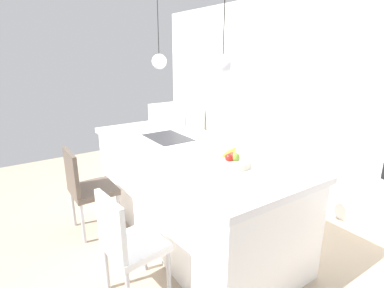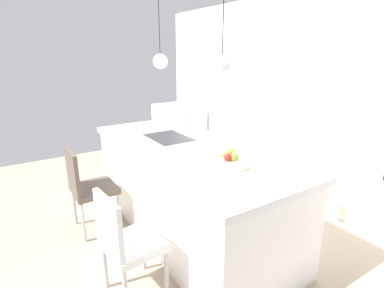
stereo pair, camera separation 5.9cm
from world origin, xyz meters
TOP-DOWN VIEW (x-y plane):
  - floor at (0.00, 0.00)m, footprint 6.60×6.60m
  - back_wall at (0.00, 1.65)m, footprint 6.00×0.10m
  - kitchen_island at (0.00, 0.00)m, footprint 2.63×1.10m
  - sink_basin at (-0.39, 0.00)m, footprint 0.56×0.40m
  - faucet at (-0.39, 0.21)m, footprint 0.02×0.17m
  - fruit_bowl at (0.69, 0.03)m, footprint 0.29×0.29m
  - side_counter at (-2.40, 1.28)m, footprint 1.10×0.60m
  - chair_near at (-0.56, -0.91)m, footprint 0.46×0.44m
  - chair_middle at (0.57, -0.90)m, footprint 0.47×0.46m
  - pendant_light_left at (-0.55, 0.00)m, footprint 0.16×0.16m
  - pendant_light_right at (0.55, 0.00)m, footprint 0.16×0.16m

SIDE VIEW (x-z plane):
  - floor at x=0.00m, z-range 0.00..0.00m
  - side_counter at x=-2.40m, z-range 0.00..0.90m
  - kitchen_island at x=0.00m, z-range 0.00..0.96m
  - chair_middle at x=0.57m, z-range 0.05..0.96m
  - chair_near at x=-0.56m, z-range 0.06..1.00m
  - sink_basin at x=-0.39m, z-range 0.95..0.96m
  - fruit_bowl at x=0.69m, z-range 0.93..1.08m
  - faucet at x=-0.39m, z-range 0.99..1.21m
  - back_wall at x=0.00m, z-range 0.00..2.60m
  - pendant_light_left at x=-0.55m, z-range 1.41..2.17m
  - pendant_light_right at x=0.55m, z-range 1.41..2.17m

